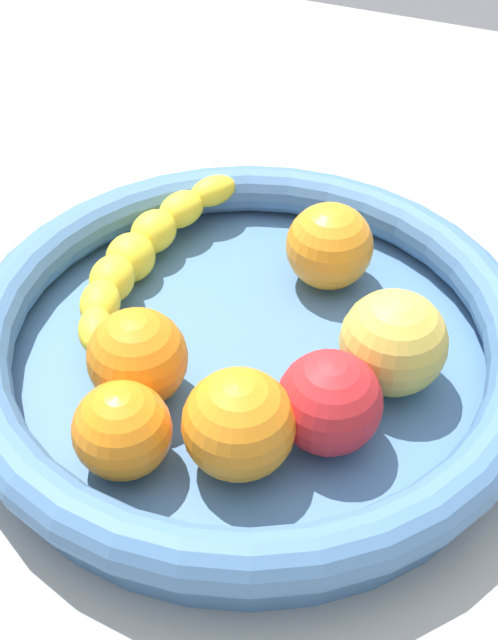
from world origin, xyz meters
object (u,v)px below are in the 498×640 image
at_px(apple_yellow, 393,343).
at_px(orange_front, 137,358).
at_px(fruit_bowl, 249,345).
at_px(banana_draped_left, 140,255).
at_px(orange_mid_left, 239,424).
at_px(orange_mid_right, 329,246).
at_px(orange_rear, 122,430).
at_px(tomato_red, 329,403).

bearing_deg(apple_yellow, orange_front, 26.25).
relative_size(fruit_bowl, banana_draped_left, 1.73).
distance_m(orange_front, orange_mid_left, 0.08).
xyz_separation_m(fruit_bowl, banana_draped_left, (0.10, -0.04, 0.01)).
height_order(banana_draped_left, orange_front, orange_front).
distance_m(banana_draped_left, orange_mid_right, 0.13).
height_order(orange_front, orange_rear, orange_front).
bearing_deg(banana_draped_left, orange_mid_left, 135.49).
height_order(orange_front, orange_mid_right, same).
bearing_deg(orange_front, orange_mid_left, 161.06).
relative_size(banana_draped_left, orange_rear, 3.77).
xyz_separation_m(orange_mid_right, apple_yellow, (-0.07, 0.08, 0.00)).
relative_size(banana_draped_left, orange_front, 3.47).
relative_size(orange_mid_right, apple_yellow, 0.92).
bearing_deg(banana_draped_left, apple_yellow, 170.77).
relative_size(orange_front, orange_mid_right, 1.00).
bearing_deg(fruit_bowl, tomato_red, 145.12).
xyz_separation_m(orange_rear, tomato_red, (-0.10, -0.06, 0.00)).
bearing_deg(apple_yellow, orange_mid_right, -49.92).
bearing_deg(banana_draped_left, orange_front, 117.09).
relative_size(fruit_bowl, apple_yellow, 5.55).
bearing_deg(tomato_red, orange_mid_right, -71.55).
xyz_separation_m(banana_draped_left, orange_mid_right, (-0.12, -0.05, 0.01)).
relative_size(orange_mid_left, apple_yellow, 0.97).
bearing_deg(fruit_bowl, orange_rear, 74.12).
bearing_deg(orange_mid_right, banana_draped_left, 21.97).
bearing_deg(tomato_red, orange_mid_left, 41.12).
bearing_deg(orange_front, orange_rear, 108.66).
xyz_separation_m(orange_front, apple_yellow, (-0.14, -0.07, 0.00)).
relative_size(orange_mid_left, tomato_red, 1.04).
bearing_deg(orange_rear, orange_mid_left, -156.70).
bearing_deg(apple_yellow, tomato_red, 70.59).
distance_m(banana_draped_left, apple_yellow, 0.19).
height_order(orange_mid_left, orange_mid_right, orange_mid_left).
bearing_deg(orange_front, apple_yellow, -153.75).
height_order(orange_mid_left, tomato_red, orange_mid_left).
height_order(banana_draped_left, orange_mid_left, orange_mid_left).
relative_size(orange_front, tomato_red, 0.99).
relative_size(banana_draped_left, orange_mid_left, 3.31).
bearing_deg(orange_front, orange_mid_right, -115.67).
xyz_separation_m(fruit_bowl, orange_rear, (0.03, 0.11, 0.02)).
distance_m(banana_draped_left, tomato_red, 0.19).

